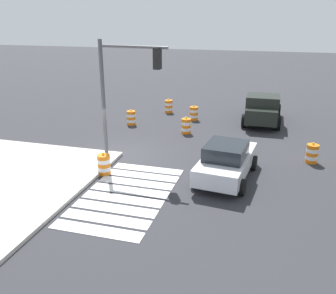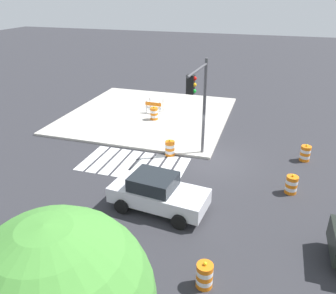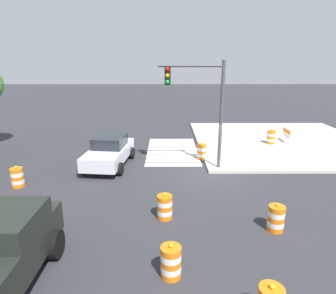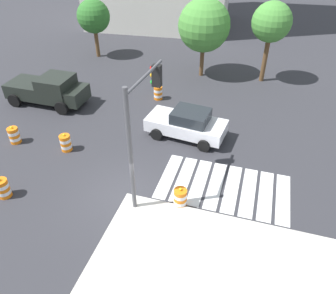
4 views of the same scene
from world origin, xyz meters
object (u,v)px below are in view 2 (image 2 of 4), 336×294
traffic_barrel_on_sidewalk (154,114)px  construction_barricade (154,106)px  sports_car (158,193)px  traffic_barrel_lane_center (204,275)px  traffic_light_pole (199,96)px  traffic_barrel_far_curb (170,148)px  traffic_barrel_near_corner (291,185)px  traffic_barrel_crosswalk_end (305,153)px

traffic_barrel_on_sidewalk → construction_barricade: traffic_barrel_on_sidewalk is taller
sports_car → construction_barricade: bearing=-69.8°
sports_car → traffic_barrel_lane_center: bearing=128.0°
traffic_barrel_on_sidewalk → traffic_light_pole: traffic_light_pole is taller
traffic_barrel_on_sidewalk → traffic_light_pole: bearing=129.3°
traffic_barrel_far_curb → traffic_barrel_on_sidewalk: 5.78m
sports_car → traffic_barrel_on_sidewalk: (3.80, -10.29, -0.21)m
traffic_barrel_near_corner → traffic_barrel_lane_center: 7.36m
traffic_barrel_crosswalk_end → traffic_barrel_lane_center: same height
traffic_barrel_lane_center → traffic_light_pole: size_ratio=0.19×
traffic_barrel_crosswalk_end → traffic_barrel_lane_center: bearing=71.0°
sports_car → traffic_barrel_lane_center: sports_car is taller
traffic_light_pole → traffic_barrel_on_sidewalk: bearing=-50.7°
traffic_barrel_on_sidewalk → sports_car: bearing=110.3°
traffic_barrel_far_curb → traffic_barrel_on_sidewalk: (2.77, -5.07, 0.15)m
construction_barricade → traffic_barrel_on_sidewalk: bearing=109.4°
traffic_barrel_near_corner → traffic_barrel_far_curb: bearing=-17.5°
traffic_barrel_on_sidewalk → construction_barricade: (0.49, -1.39, 0.12)m
traffic_barrel_crosswalk_end → traffic_light_pole: traffic_light_pole is taller
traffic_barrel_near_corner → traffic_barrel_on_sidewalk: size_ratio=1.00×
traffic_barrel_on_sidewalk → traffic_barrel_lane_center: bearing=115.5°
traffic_barrel_near_corner → construction_barricade: (10.01, -8.59, 0.27)m
traffic_barrel_far_curb → traffic_barrel_lane_center: bearing=113.7°
traffic_barrel_crosswalk_end → traffic_barrel_lane_center: (3.65, 10.59, 0.00)m
traffic_barrel_near_corner → construction_barricade: size_ratio=0.78×
traffic_barrel_far_curb → traffic_barrel_lane_center: (-3.92, 8.92, 0.00)m
traffic_barrel_near_corner → sports_car: bearing=28.3°
traffic_barrel_on_sidewalk → construction_barricade: size_ratio=0.78×
sports_car → traffic_barrel_far_curb: (1.03, -5.22, -0.36)m
sports_car → traffic_barrel_near_corner: sports_car is taller
sports_car → construction_barricade: size_ratio=3.44×
traffic_barrel_crosswalk_end → traffic_barrel_on_sidewalk: size_ratio=1.00×
construction_barricade → traffic_light_pole: 9.08m
traffic_barrel_lane_center → traffic_light_pole: (2.19, -8.50, 3.46)m
sports_car → traffic_barrel_lane_center: size_ratio=4.39×
traffic_barrel_far_curb → traffic_barrel_near_corner: bearing=162.5°
sports_car → traffic_barrel_on_sidewalk: bearing=-69.7°
construction_barricade → traffic_barrel_lane_center: bearing=115.0°
construction_barricade → traffic_light_pole: size_ratio=0.24×
sports_car → traffic_barrel_far_curb: 5.33m
sports_car → traffic_light_pole: (-0.70, -4.79, 3.10)m
sports_car → traffic_barrel_crosswalk_end: size_ratio=4.39×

